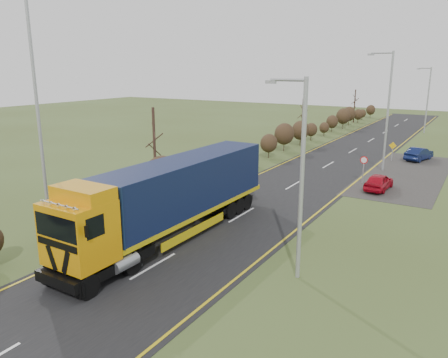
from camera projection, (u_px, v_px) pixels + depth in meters
ground at (204, 237)px, 22.53m from camera, size 160.00×160.00×0.00m
road at (283, 191)px, 30.80m from camera, size 8.00×120.00×0.02m
layby at (405, 174)px, 35.81m from camera, size 6.00×18.00×0.02m
lane_markings at (281, 192)px, 30.55m from camera, size 7.52×116.00×0.01m
hedgerow at (196, 165)px, 31.68m from camera, size 2.24×102.04×6.05m
lorry at (173, 195)px, 21.93m from camera, size 2.83×14.54×4.05m
car_red_hatchback at (379, 182)px, 31.04m from camera, size 1.60×3.56×1.19m
car_blue_sedan at (419, 154)px, 40.92m from camera, size 2.23×3.91×1.22m
streetlight_near at (300, 173)px, 17.18m from camera, size 1.75×0.18×8.18m
streetlight_mid at (387, 106)px, 35.81m from camera, size 2.07×0.20×9.78m
streetlight_far at (427, 97)px, 56.90m from camera, size 1.82×0.18×8.52m
left_pole at (39, 127)px, 20.99m from camera, size 0.16×0.16×11.44m
speed_sign at (364, 165)px, 32.68m from camera, size 0.57×0.10×2.06m
warning_board at (392, 149)px, 40.68m from camera, size 0.67×0.11×1.77m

